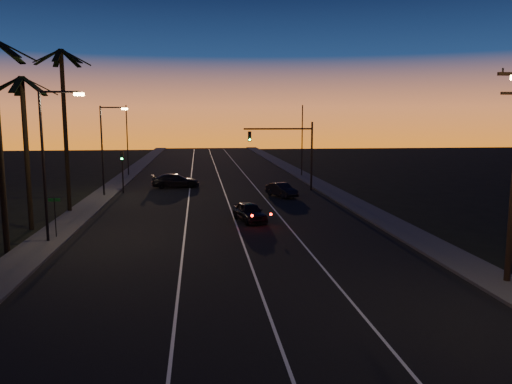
{
  "coord_description": "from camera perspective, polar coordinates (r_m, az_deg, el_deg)",
  "views": [
    {
      "loc": [
        -2.05,
        -10.07,
        7.35
      ],
      "look_at": [
        1.5,
        20.56,
        2.79
      ],
      "focal_mm": 35.0,
      "sensor_mm": 36.0,
      "label": 1
    }
  ],
  "objects": [
    {
      "name": "far_pole_right",
      "position": [
        63.49,
        5.29,
        5.81
      ],
      "size": [
        0.14,
        0.14,
        9.0
      ],
      "primitive_type": "cylinder",
      "color": "black",
      "rests_on": "ground"
    },
    {
      "name": "palm_mid",
      "position": [
        35.87,
        -24.86,
        5.89
      ],
      "size": [
        4.25,
        4.16,
        10.03
      ],
      "color": "black",
      "rests_on": "ground"
    },
    {
      "name": "sidewalk_left",
      "position": [
        41.74,
        -19.17,
        -2.08
      ],
      "size": [
        2.4,
        170.0,
        0.16
      ],
      "primitive_type": "cube",
      "color": "#3D3C3A",
      "rests_on": "ground"
    },
    {
      "name": "lane_stripe_mid",
      "position": [
        40.82,
        -2.92,
        -1.94
      ],
      "size": [
        0.12,
        160.0,
        0.01
      ],
      "primitive_type": "cube",
      "color": "silver",
      "rests_on": "road"
    },
    {
      "name": "signal_post",
      "position": [
        50.8,
        -15.04,
        3.1
      ],
      "size": [
        0.28,
        0.37,
        4.2
      ],
      "color": "black",
      "rests_on": "ground"
    },
    {
      "name": "street_sign",
      "position": [
        32.78,
        -22.0,
        -2.21
      ],
      "size": [
        0.7,
        0.06,
        2.6
      ],
      "color": "black",
      "rests_on": "ground"
    },
    {
      "name": "lead_car",
      "position": [
        35.83,
        -0.74,
        -2.29
      ],
      "size": [
        2.58,
        4.69,
        1.36
      ],
      "color": "black",
      "rests_on": "road"
    },
    {
      "name": "lane_stripe_left",
      "position": [
        40.75,
        -7.84,
        -2.03
      ],
      "size": [
        0.12,
        160.0,
        0.01
      ],
      "primitive_type": "cube",
      "color": "silver",
      "rests_on": "road"
    },
    {
      "name": "far_pole_left",
      "position": [
        65.75,
        -14.5,
        5.67
      ],
      "size": [
        0.14,
        0.14,
        9.0
      ],
      "primitive_type": "cylinder",
      "color": "black",
      "rests_on": "ground"
    },
    {
      "name": "lane_stripe_right",
      "position": [
        41.18,
        1.95,
        -1.84
      ],
      "size": [
        0.12,
        160.0,
        0.01
      ],
      "primitive_type": "cube",
      "color": "silver",
      "rests_on": "road"
    },
    {
      "name": "cross_car",
      "position": [
        53.94,
        -9.19,
        1.28
      ],
      "size": [
        5.27,
        2.54,
        1.48
      ],
      "color": "black",
      "rests_on": "road"
    },
    {
      "name": "road",
      "position": [
        40.79,
        -3.62,
        -1.97
      ],
      "size": [
        20.0,
        170.0,
        0.01
      ],
      "primitive_type": "cube",
      "color": "black",
      "rests_on": "ground"
    },
    {
      "name": "sidewalk_right",
      "position": [
        42.83,
        11.52,
        -1.53
      ],
      "size": [
        2.4,
        170.0,
        0.16
      ],
      "primitive_type": "cube",
      "color": "#3D3C3A",
      "rests_on": "ground"
    },
    {
      "name": "signal_mast",
      "position": [
        50.96,
        3.8,
        5.51
      ],
      "size": [
        7.1,
        0.41,
        7.0
      ],
      "color": "black",
      "rests_on": "ground"
    },
    {
      "name": "streetlight_left_far",
      "position": [
        48.9,
        -16.85,
        5.38
      ],
      "size": [
        2.55,
        0.26,
        8.5
      ],
      "color": "black",
      "rests_on": "ground"
    },
    {
      "name": "palm_far",
      "position": [
        41.34,
        -21.05,
        8.23
      ],
      "size": [
        4.25,
        4.16,
        12.53
      ],
      "color": "black",
      "rests_on": "ground"
    },
    {
      "name": "streetlight_left_near",
      "position": [
        31.36,
        -22.67,
        4.06
      ],
      "size": [
        2.55,
        0.26,
        9.0
      ],
      "color": "black",
      "rests_on": "ground"
    },
    {
      "name": "right_car",
      "position": [
        47.11,
        2.95,
        0.24
      ],
      "size": [
        2.76,
        4.12,
        1.28
      ],
      "color": "black",
      "rests_on": "road"
    }
  ]
}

